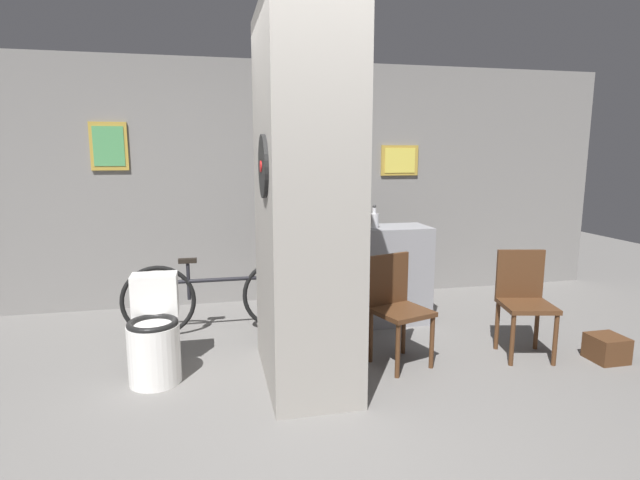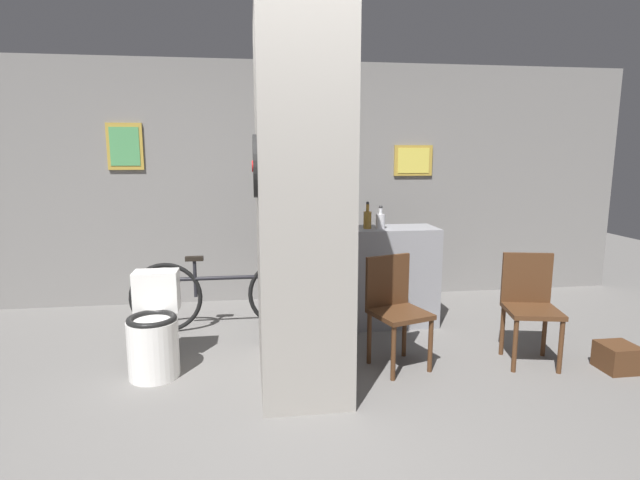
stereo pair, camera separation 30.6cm
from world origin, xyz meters
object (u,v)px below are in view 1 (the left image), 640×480
object	(u,v)px
chair_near_pillar	(396,304)
chair_by_doorway	(524,298)
toilet	(154,337)
bicycle	(220,296)
bottle_tall	(361,218)

from	to	relation	value
chair_near_pillar	chair_by_doorway	xyz separation A→B (m)	(1.07, -0.07, 0.00)
chair_near_pillar	chair_by_doorway	distance (m)	1.07
toilet	chair_near_pillar	distance (m)	1.83
chair_near_pillar	bicycle	bearing A→B (deg)	125.75
toilet	chair_near_pillar	world-z (taller)	chair_near_pillar
chair_near_pillar	bottle_tall	world-z (taller)	bottle_tall
toilet	bottle_tall	xyz separation A→B (m)	(1.80, 0.81, 0.71)
chair_by_doorway	chair_near_pillar	bearing A→B (deg)	-171.47
chair_near_pillar	bicycle	distance (m)	1.66
toilet	bottle_tall	size ratio (longest dim) A/B	2.95
toilet	bicycle	size ratio (longest dim) A/B	0.43
bottle_tall	bicycle	bearing A→B (deg)	176.84
chair_by_doorway	bicycle	bearing A→B (deg)	168.74
chair_by_doorway	bottle_tall	distance (m)	1.56
bicycle	chair_by_doorway	bearing A→B (deg)	-23.57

